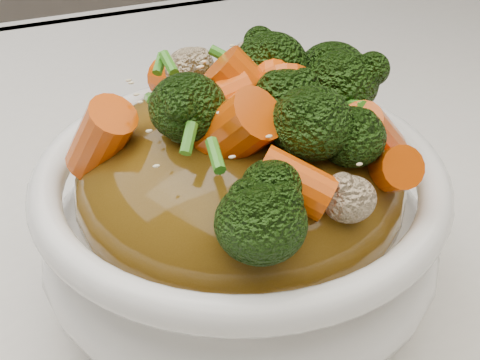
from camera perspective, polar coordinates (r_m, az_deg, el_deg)
name	(u,v)px	position (r m, az deg, el deg)	size (l,w,h in m)	color
tablecloth	(161,332)	(0.40, -6.18, -11.61)	(1.20, 0.80, 0.04)	white
bowl	(240,229)	(0.37, 0.00, -3.81)	(0.20, 0.20, 0.08)	white
sauce_base	(240,185)	(0.35, 0.00, -0.37)	(0.16, 0.16, 0.09)	brown
carrots	(240,78)	(0.32, 0.00, 7.95)	(0.16, 0.16, 0.05)	#E45107
broccoli	(240,79)	(0.32, 0.00, 7.81)	(0.16, 0.16, 0.04)	black
cauliflower	(240,83)	(0.32, 0.00, 7.52)	(0.16, 0.16, 0.03)	beige
scallions	(240,76)	(0.32, 0.00, 8.10)	(0.12, 0.12, 0.02)	#3B8F21
sesame_seeds	(240,76)	(0.32, 0.00, 8.10)	(0.14, 0.14, 0.01)	beige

